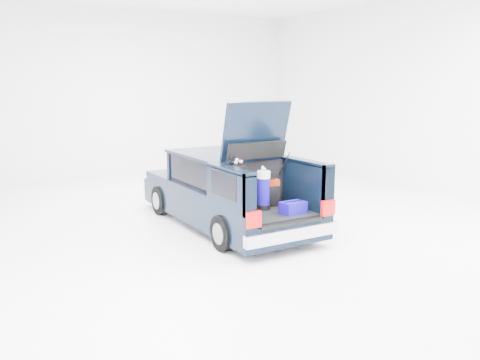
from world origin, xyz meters
TOP-DOWN VIEW (x-y plane):
  - ground at (0.00, 0.00)m, footprint 14.00×14.00m
  - car at (-0.00, 0.11)m, footprint 1.87×4.65m
  - red_suitcase at (0.25, -1.14)m, footprint 0.35×0.28m
  - black_golf_bag at (-0.48, -1.25)m, footprint 0.29×0.38m
  - blue_golf_bag at (0.01, -1.29)m, footprint 0.26×0.26m
  - blue_duffel at (0.29, -1.78)m, footprint 0.44×0.31m

SIDE VIEW (x-z plane):
  - ground at x=0.00m, z-range 0.00..0.00m
  - car at x=0.00m, z-range -0.56..1.91m
  - blue_duffel at x=0.29m, z-range 0.59..0.81m
  - red_suitcase at x=0.25m, z-range 0.59..1.10m
  - blue_golf_bag at x=0.01m, z-range 0.56..1.33m
  - black_golf_bag at x=-0.48m, z-range 0.55..1.48m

